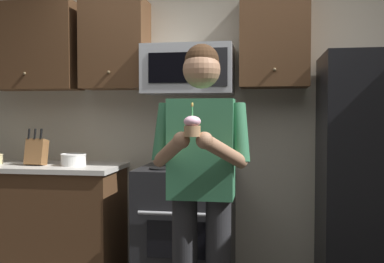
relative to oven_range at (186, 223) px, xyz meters
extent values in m
cube|color=#B7AD99|center=(0.15, 0.39, 0.84)|extent=(4.40, 0.10, 2.60)
cube|color=black|center=(0.00, 0.00, 0.00)|extent=(0.76, 0.66, 0.92)
cube|color=black|center=(0.00, -0.33, -0.04)|extent=(0.48, 0.01, 0.28)
cylinder|color=#99999E|center=(0.00, -0.36, 0.16)|extent=(0.60, 0.03, 0.03)
cylinder|color=black|center=(-0.18, -0.14, 0.46)|extent=(0.18, 0.18, 0.01)
cylinder|color=black|center=(0.18, -0.14, 0.46)|extent=(0.18, 0.18, 0.01)
cylinder|color=black|center=(-0.18, 0.14, 0.46)|extent=(0.18, 0.18, 0.01)
cylinder|color=black|center=(0.18, 0.14, 0.46)|extent=(0.18, 0.18, 0.01)
cube|color=#9EA0A5|center=(0.00, 0.12, 1.26)|extent=(0.74, 0.40, 0.40)
cube|color=black|center=(-0.09, -0.08, 1.26)|extent=(0.40, 0.01, 0.24)
cube|color=black|center=(0.26, -0.08, 1.26)|extent=(0.16, 0.01, 0.30)
cube|color=black|center=(1.50, -0.04, 0.44)|extent=(0.90, 0.72, 1.80)
cube|color=#4C301C|center=(-1.40, 0.17, 1.49)|extent=(0.80, 0.34, 0.76)
sphere|color=brown|center=(-1.40, -0.01, 1.24)|extent=(0.03, 0.03, 0.03)
cube|color=#4C301C|center=(-0.65, 0.17, 1.49)|extent=(0.55, 0.34, 0.76)
sphere|color=brown|center=(-0.65, -0.01, 1.24)|extent=(0.03, 0.03, 0.03)
cube|color=#4C301C|center=(0.70, 0.17, 1.49)|extent=(0.55, 0.34, 0.76)
sphere|color=brown|center=(0.70, -0.01, 1.24)|extent=(0.03, 0.03, 0.03)
cube|color=#4C301C|center=(-1.30, 0.02, -0.02)|extent=(1.40, 0.62, 0.88)
cube|color=beige|center=(-1.30, 0.02, 0.44)|extent=(1.44, 0.66, 0.04)
cube|color=brown|center=(-1.29, -0.03, 0.57)|extent=(0.16, 0.15, 0.24)
cylinder|color=black|center=(-1.34, -0.05, 0.72)|extent=(0.02, 0.04, 0.09)
cylinder|color=black|center=(-1.29, -0.05, 0.72)|extent=(0.02, 0.04, 0.09)
cylinder|color=black|center=(-1.23, -0.05, 0.72)|extent=(0.02, 0.04, 0.09)
cylinder|color=white|center=(-0.96, -0.01, 0.51)|extent=(0.21, 0.21, 0.09)
torus|color=white|center=(-0.96, -0.01, 0.55)|extent=(0.22, 0.22, 0.01)
cube|color=#33724C|center=(0.26, -0.97, 0.69)|extent=(0.38, 0.22, 0.58)
sphere|color=#A37556|center=(0.26, -0.97, 1.15)|extent=(0.22, 0.22, 0.22)
sphere|color=#382314|center=(0.26, -0.96, 1.20)|extent=(0.20, 0.20, 0.20)
cylinder|color=#33724C|center=(0.04, -1.00, 0.78)|extent=(0.15, 0.18, 0.35)
cylinder|color=#A37556|center=(0.11, -1.16, 0.69)|extent=(0.26, 0.33, 0.21)
sphere|color=#A37556|center=(0.20, -1.29, 0.76)|extent=(0.09, 0.09, 0.09)
cylinder|color=#33724C|center=(0.49, -1.00, 0.78)|extent=(0.15, 0.18, 0.35)
cylinder|color=#A37556|center=(0.41, -1.16, 0.69)|extent=(0.26, 0.33, 0.21)
sphere|color=#A37556|center=(0.32, -1.29, 0.76)|extent=(0.09, 0.09, 0.09)
cylinder|color=#A87F56|center=(0.26, -1.31, 0.80)|extent=(0.08, 0.08, 0.06)
ellipsoid|color=#F2B2CC|center=(0.26, -1.31, 0.85)|extent=(0.09, 0.09, 0.06)
cylinder|color=#4CBF66|center=(0.26, -1.31, 0.90)|extent=(0.01, 0.01, 0.06)
ellipsoid|color=#FFD159|center=(0.26, -1.31, 0.94)|extent=(0.01, 0.01, 0.02)
camera|label=1|loc=(0.63, -3.56, 0.89)|focal=41.88mm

